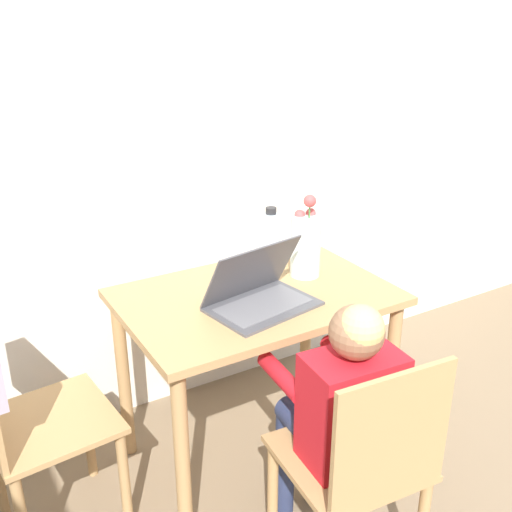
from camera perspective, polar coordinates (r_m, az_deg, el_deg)
name	(u,v)px	position (r m, az deg, el deg)	size (l,w,h in m)	color
wall_back	(213,128)	(2.62, -4.14, 12.09)	(6.40, 0.05, 2.50)	white
dining_table	(256,320)	(2.27, -0.03, -6.13)	(0.99, 0.67, 0.74)	tan
chair_occupied	(360,468)	(1.92, 9.88, -19.23)	(0.43, 0.43, 0.85)	tan
chair_spare	(7,397)	(2.09, -22.61, -12.33)	(0.46, 0.43, 0.86)	tan
person_seated	(340,402)	(1.91, 7.97, -13.61)	(0.33, 0.44, 0.96)	red
laptop	(258,292)	(2.11, 0.21, -3.42)	(0.41, 0.31, 0.23)	#4C4C51
flower_vase	(306,243)	(2.33, 4.75, 1.21)	(0.12, 0.12, 0.34)	silver
water_bottle	(271,240)	(2.40, 1.41, 1.55)	(0.07, 0.07, 0.26)	silver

